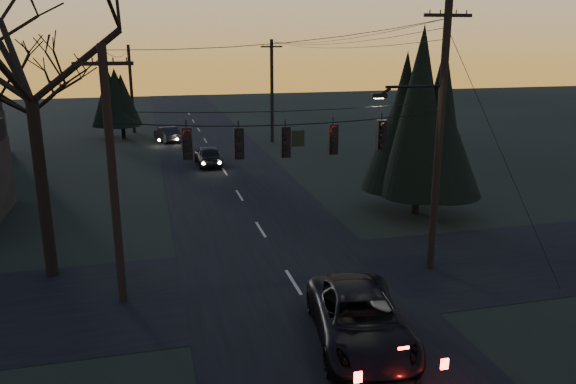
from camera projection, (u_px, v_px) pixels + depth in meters
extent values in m
cube|color=black|center=(246.00, 205.00, 29.88)|extent=(8.00, 120.00, 0.02)
cube|color=black|center=(293.00, 282.00, 20.54)|extent=(60.00, 7.00, 0.02)
cylinder|color=black|center=(287.00, 116.00, 18.85)|extent=(11.50, 0.04, 0.04)
cylinder|color=black|center=(43.00, 192.00, 20.31)|extent=(0.44, 0.44, 6.52)
cylinder|color=black|center=(416.00, 198.00, 28.46)|extent=(0.36, 0.36, 1.60)
cone|color=black|center=(421.00, 115.00, 27.33)|extent=(4.49, 4.49, 7.64)
cylinder|color=black|center=(35.00, 148.00, 34.67)|extent=(0.44, 0.44, 4.14)
cylinder|color=black|center=(123.00, 129.00, 49.47)|extent=(0.36, 0.36, 1.60)
cone|color=black|center=(121.00, 100.00, 48.78)|extent=(3.63, 3.63, 4.31)
imported|color=black|center=(360.00, 320.00, 16.23)|extent=(3.39, 5.88, 1.54)
imported|color=black|center=(208.00, 155.00, 39.19)|extent=(1.75, 4.08, 1.37)
imported|color=black|center=(167.00, 134.00, 48.02)|extent=(2.30, 4.08, 1.27)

